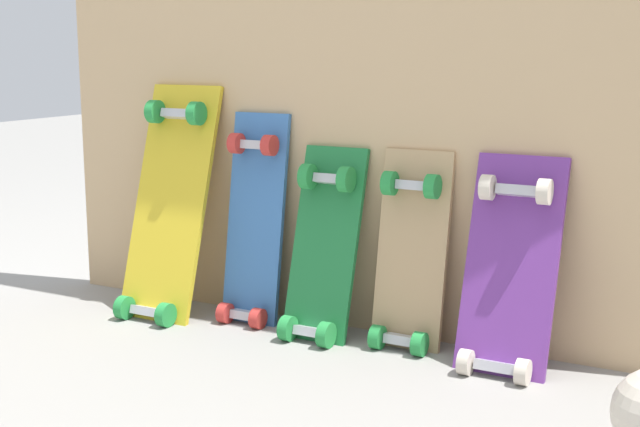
{
  "coord_description": "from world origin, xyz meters",
  "views": [
    {
      "loc": [
        1.08,
        -2.08,
        0.77
      ],
      "look_at": [
        0.0,
        -0.07,
        0.34
      ],
      "focal_mm": 49.96,
      "sensor_mm": 36.0,
      "label": 1
    }
  ],
  "objects_px": {
    "skateboard_natural": "(409,262)",
    "skateboard_purple": "(509,278)",
    "skateboard_green": "(322,255)",
    "skateboard_yellow": "(168,213)",
    "skateboard_blue": "(254,230)"
  },
  "relations": [
    {
      "from": "skateboard_yellow",
      "to": "skateboard_blue",
      "type": "height_order",
      "value": "skateboard_yellow"
    },
    {
      "from": "skateboard_blue",
      "to": "skateboard_green",
      "type": "bearing_deg",
      "value": -7.93
    },
    {
      "from": "skateboard_green",
      "to": "skateboard_natural",
      "type": "relative_size",
      "value": 0.99
    },
    {
      "from": "skateboard_yellow",
      "to": "skateboard_green",
      "type": "height_order",
      "value": "skateboard_yellow"
    },
    {
      "from": "skateboard_yellow",
      "to": "skateboard_natural",
      "type": "xyz_separation_m",
      "value": [
        0.73,
        0.06,
        -0.07
      ]
    },
    {
      "from": "skateboard_natural",
      "to": "skateboard_purple",
      "type": "height_order",
      "value": "skateboard_purple"
    },
    {
      "from": "skateboard_blue",
      "to": "skateboard_natural",
      "type": "relative_size",
      "value": 1.14
    },
    {
      "from": "skateboard_yellow",
      "to": "skateboard_natural",
      "type": "relative_size",
      "value": 1.26
    },
    {
      "from": "skateboard_yellow",
      "to": "skateboard_green",
      "type": "relative_size",
      "value": 1.27
    },
    {
      "from": "skateboard_yellow",
      "to": "skateboard_purple",
      "type": "height_order",
      "value": "skateboard_yellow"
    },
    {
      "from": "skateboard_blue",
      "to": "skateboard_green",
      "type": "xyz_separation_m",
      "value": [
        0.24,
        -0.03,
        -0.04
      ]
    },
    {
      "from": "skateboard_blue",
      "to": "skateboard_purple",
      "type": "bearing_deg",
      "value": -2.84
    },
    {
      "from": "skateboard_green",
      "to": "skateboard_natural",
      "type": "xyz_separation_m",
      "value": [
        0.24,
        0.03,
        0.0
      ]
    },
    {
      "from": "skateboard_green",
      "to": "skateboard_natural",
      "type": "bearing_deg",
      "value": 8.19
    },
    {
      "from": "skateboard_purple",
      "to": "skateboard_natural",
      "type": "bearing_deg",
      "value": 172.03
    }
  ]
}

